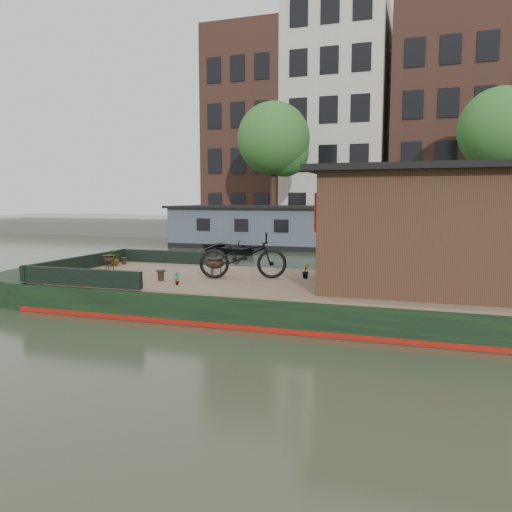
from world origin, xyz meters
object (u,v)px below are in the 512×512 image
(brazier_rear, at_px, (215,268))
(bicycle, at_px, (243,256))
(cabin, at_px, (417,227))
(dinghy, at_px, (231,245))
(brazier_front, at_px, (109,262))

(brazier_rear, bearing_deg, bicycle, 10.85)
(cabin, xyz_separation_m, dinghy, (-8.17, 10.61, -1.52))
(brazier_rear, distance_m, dinghy, 11.37)
(brazier_front, height_order, brazier_rear, brazier_rear)
(bicycle, relative_size, brazier_front, 5.28)
(cabin, bearing_deg, brazier_rear, -178.73)
(bicycle, distance_m, brazier_rear, 0.71)
(brazier_front, relative_size, dinghy, 0.11)
(brazier_front, bearing_deg, dinghy, 93.95)
(brazier_rear, bearing_deg, dinghy, 109.58)
(bicycle, bearing_deg, brazier_front, 67.01)
(brazier_front, relative_size, brazier_rear, 0.82)
(cabin, bearing_deg, brazier_front, 177.98)
(cabin, relative_size, brazier_front, 10.70)
(cabin, relative_size, bicycle, 2.02)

